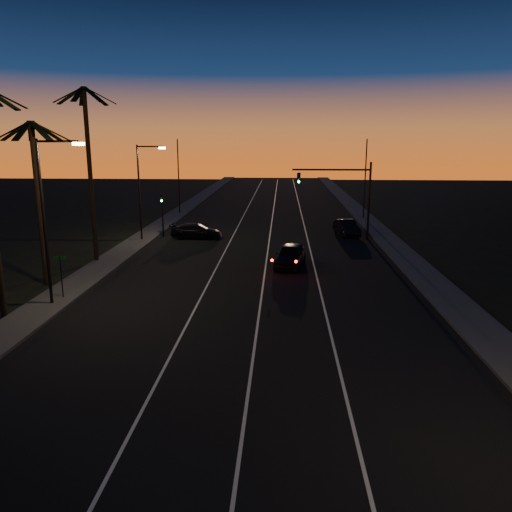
# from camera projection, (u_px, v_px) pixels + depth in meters

# --- Properties ---
(road) EXTENTS (20.00, 170.00, 0.01)m
(road) POSITION_uv_depth(u_px,v_px,m) (259.00, 264.00, 36.71)
(road) COLOR black
(road) RESTS_ON ground
(sidewalk_left) EXTENTS (2.40, 170.00, 0.16)m
(sidewalk_left) POSITION_uv_depth(u_px,v_px,m) (110.00, 261.00, 37.28)
(sidewalk_left) COLOR #3A3B38
(sidewalk_left) RESTS_ON ground
(sidewalk_right) EXTENTS (2.40, 170.00, 0.16)m
(sidewalk_right) POSITION_uv_depth(u_px,v_px,m) (413.00, 265.00, 36.12)
(sidewalk_right) COLOR #3A3B38
(sidewalk_right) RESTS_ON ground
(lane_stripe_left) EXTENTS (0.12, 160.00, 0.01)m
(lane_stripe_left) POSITION_uv_depth(u_px,v_px,m) (219.00, 263.00, 36.87)
(lane_stripe_left) COLOR silver
(lane_stripe_left) RESTS_ON road
(lane_stripe_mid) EXTENTS (0.12, 160.00, 0.01)m
(lane_stripe_mid) POSITION_uv_depth(u_px,v_px,m) (266.00, 264.00, 36.69)
(lane_stripe_mid) COLOR silver
(lane_stripe_mid) RESTS_ON road
(lane_stripe_right) EXTENTS (0.12, 160.00, 0.01)m
(lane_stripe_right) POSITION_uv_depth(u_px,v_px,m) (314.00, 264.00, 36.50)
(lane_stripe_right) COLOR silver
(lane_stripe_right) RESTS_ON road
(palm_mid) EXTENTS (4.25, 4.16, 10.03)m
(palm_mid) POSITION_uv_depth(u_px,v_px,m) (37.00, 185.00, 30.14)
(palm_mid) COLOR black
(palm_mid) RESTS_ON ground
(palm_far) EXTENTS (4.25, 4.16, 12.53)m
(palm_far) POSITION_uv_depth(u_px,v_px,m) (89.00, 159.00, 35.61)
(palm_far) COLOR black
(palm_far) RESTS_ON ground
(streetlight_left_near) EXTENTS (2.55, 0.26, 9.00)m
(streetlight_left_near) POSITION_uv_depth(u_px,v_px,m) (48.00, 210.00, 26.33)
(streetlight_left_near) COLOR black
(streetlight_left_near) RESTS_ON ground
(streetlight_left_far) EXTENTS (2.55, 0.26, 8.50)m
(streetlight_left_far) POSITION_uv_depth(u_px,v_px,m) (142.00, 185.00, 43.89)
(streetlight_left_far) COLOR black
(streetlight_left_far) RESTS_ON ground
(street_sign) EXTENTS (0.70, 0.06, 2.60)m
(street_sign) POSITION_uv_depth(u_px,v_px,m) (61.00, 272.00, 28.15)
(street_sign) COLOR black
(street_sign) RESTS_ON ground
(signal_mast) EXTENTS (7.10, 0.41, 7.00)m
(signal_mast) POSITION_uv_depth(u_px,v_px,m) (343.00, 187.00, 44.97)
(signal_mast) COLOR black
(signal_mast) RESTS_ON ground
(signal_post) EXTENTS (0.28, 0.37, 4.20)m
(signal_post) POSITION_uv_depth(u_px,v_px,m) (162.00, 206.00, 46.26)
(signal_post) COLOR black
(signal_post) RESTS_ON ground
(far_pole_left) EXTENTS (0.14, 0.14, 9.00)m
(far_pole_left) POSITION_uv_depth(u_px,v_px,m) (179.00, 177.00, 60.57)
(far_pole_left) COLOR black
(far_pole_left) RESTS_ON ground
(far_pole_right) EXTENTS (0.14, 0.14, 9.00)m
(far_pole_right) POSITION_uv_depth(u_px,v_px,m) (365.00, 180.00, 56.51)
(far_pole_right) COLOR black
(far_pole_right) RESTS_ON ground
(lead_car) EXTENTS (2.67, 5.50, 1.61)m
(lead_car) POSITION_uv_depth(u_px,v_px,m) (290.00, 255.00, 35.85)
(lead_car) COLOR black
(lead_car) RESTS_ON road
(right_car) EXTENTS (2.30, 4.60, 1.45)m
(right_car) POSITION_uv_depth(u_px,v_px,m) (347.00, 227.00, 47.69)
(right_car) COLOR black
(right_car) RESTS_ON road
(cross_car) EXTENTS (4.80, 2.20, 1.36)m
(cross_car) POSITION_uv_depth(u_px,v_px,m) (196.00, 231.00, 46.06)
(cross_car) COLOR black
(cross_car) RESTS_ON road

